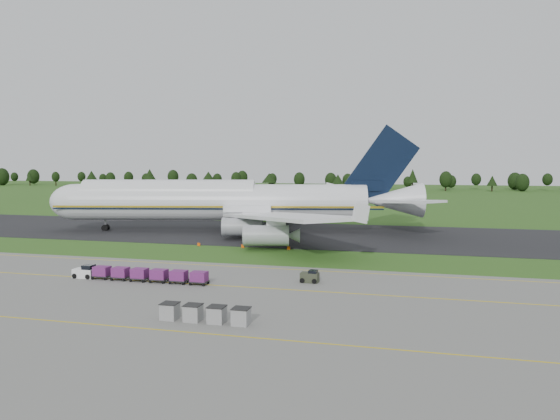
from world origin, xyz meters
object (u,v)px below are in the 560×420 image
(uld_row, at_px, (205,314))
(edge_markers, at_px, (243,246))
(aircraft, at_px, (226,201))
(baggage_train, at_px, (137,274))
(utility_cart, at_px, (310,278))

(uld_row, distance_m, edge_markers, 45.01)
(aircraft, relative_size, edge_markers, 4.81)
(baggage_train, relative_size, uld_row, 2.11)
(aircraft, relative_size, utility_cart, 35.82)
(baggage_train, bearing_deg, aircraft, 97.28)
(baggage_train, xyz_separation_m, uld_row, (15.17, -14.53, -0.08))
(utility_cart, bearing_deg, uld_row, -107.90)
(utility_cart, bearing_deg, baggage_train, -167.66)
(aircraft, relative_size, uld_row, 9.38)
(uld_row, height_order, edge_markers, uld_row)
(utility_cart, xyz_separation_m, edge_markers, (-16.99, 24.49, -0.39))
(edge_markers, bearing_deg, utility_cart, -55.24)
(aircraft, xyz_separation_m, uld_row, (21.62, -64.95, -5.75))
(uld_row, relative_size, edge_markers, 0.51)
(baggage_train, height_order, uld_row, baggage_train)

